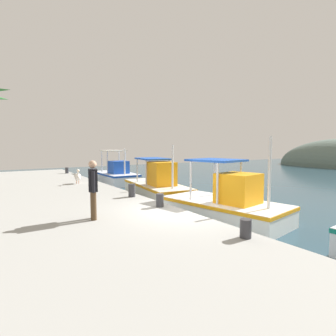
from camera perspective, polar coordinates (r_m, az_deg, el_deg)
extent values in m
cube|color=#9E9E99|center=(7.57, -30.49, -15.07)|extent=(36.00, 10.00, 0.80)
cube|color=white|center=(21.19, -10.77, -2.07)|extent=(4.59, 2.10, 0.82)
cube|color=#1947B7|center=(21.15, -10.79, -1.18)|extent=(4.63, 2.14, 0.12)
cube|color=#1947B7|center=(20.58, -10.23, 0.17)|extent=(1.29, 1.24, 0.91)
cylinder|color=silver|center=(21.80, -13.57, 1.28)|extent=(0.08, 0.08, 1.61)
cylinder|color=silver|center=(22.30, -10.08, 1.42)|extent=(0.08, 0.08, 1.61)
cylinder|color=silver|center=(20.64, -12.47, 1.12)|extent=(0.08, 0.08, 1.61)
cylinder|color=silver|center=(21.17, -8.81, 1.26)|extent=(0.08, 0.08, 1.61)
cube|color=silver|center=(21.43, -11.26, 3.53)|extent=(1.87, 1.53, 0.08)
cylinder|color=silver|center=(19.49, -8.98, 1.31)|extent=(0.10, 0.10, 1.84)
torus|color=orange|center=(20.85, -8.51, 0.25)|extent=(0.54, 0.11, 0.54)
cube|color=silver|center=(15.59, -2.44, -4.57)|extent=(5.70, 2.68, 0.74)
cube|color=orange|center=(15.55, -2.45, -3.53)|extent=(5.75, 2.72, 0.12)
cube|color=orange|center=(14.84, -1.42, -1.15)|extent=(1.68, 1.38, 1.26)
cylinder|color=silver|center=(16.36, -6.40, -0.50)|extent=(0.08, 0.08, 1.34)
cylinder|color=silver|center=(16.86, -1.92, -0.32)|extent=(0.08, 0.08, 1.34)
cylinder|color=silver|center=(14.97, -4.54, -0.97)|extent=(0.08, 0.08, 1.34)
cylinder|color=silver|center=(15.52, 0.27, -0.75)|extent=(0.08, 0.08, 1.34)
cube|color=#1E4CB2|center=(15.86, -3.17, 1.93)|extent=(2.39, 1.74, 0.08)
cylinder|color=silver|center=(13.56, 0.95, 0.21)|extent=(0.10, 0.10, 2.17)
cube|color=white|center=(10.90, 11.61, -8.63)|extent=(5.04, 3.01, 0.76)
cube|color=orange|center=(10.84, 11.63, -7.08)|extent=(5.08, 3.06, 0.12)
cube|color=orange|center=(10.41, 14.36, -4.10)|extent=(1.54, 1.53, 1.10)
cylinder|color=silver|center=(10.76, 4.72, -2.61)|extent=(0.08, 0.08, 1.50)
cylinder|color=silver|center=(11.93, 9.62, -1.94)|extent=(0.08, 0.08, 1.50)
cylinder|color=silver|center=(9.96, 10.19, -3.25)|extent=(0.08, 0.08, 1.50)
cylinder|color=silver|center=(11.22, 14.83, -2.45)|extent=(0.08, 0.08, 1.50)
cube|color=#1E4CB2|center=(10.88, 9.94, 1.60)|extent=(2.17, 1.93, 0.08)
cylinder|color=silver|center=(9.76, 20.30, -0.89)|extent=(0.10, 0.10, 2.43)
torus|color=orange|center=(10.94, 16.91, -3.74)|extent=(0.55, 0.20, 0.54)
cylinder|color=tan|center=(15.84, -18.43, -2.68)|extent=(0.04, 0.04, 0.22)
cylinder|color=tan|center=(15.85, -18.00, -2.67)|extent=(0.04, 0.04, 0.22)
ellipsoid|color=white|center=(15.77, -18.22, -1.80)|extent=(0.68, 0.41, 0.40)
ellipsoid|color=silver|center=(15.81, -18.24, -1.56)|extent=(0.59, 0.44, 0.28)
cylinder|color=white|center=(15.56, -18.16, -1.07)|extent=(0.20, 0.12, 0.27)
sphere|color=white|center=(15.46, -18.14, -0.50)|extent=(0.18, 0.18, 0.16)
cone|color=#F2B272|center=(15.26, -18.05, -0.64)|extent=(0.31, 0.11, 0.07)
cylinder|color=#4C3823|center=(7.99, -15.16, -7.58)|extent=(0.16, 0.16, 0.80)
cylinder|color=#4C3823|center=(8.19, -15.21, -7.29)|extent=(0.16, 0.16, 0.80)
cube|color=black|center=(7.97, -15.30, -2.43)|extent=(0.44, 0.34, 0.62)
cylinder|color=black|center=(7.73, -15.24, -2.79)|extent=(0.10, 0.10, 0.59)
cylinder|color=black|center=(8.22, -15.35, -2.36)|extent=(0.10, 0.10, 0.59)
sphere|color=tan|center=(7.93, -15.37, 0.74)|extent=(0.22, 0.22, 0.22)
cylinder|color=#333338|center=(21.89, -20.21, -0.46)|extent=(0.24, 0.24, 0.44)
cylinder|color=#333338|center=(11.27, -7.50, -4.61)|extent=(0.28, 0.28, 0.52)
cylinder|color=#333338|center=(9.38, -1.70, -6.71)|extent=(0.26, 0.26, 0.45)
cylinder|color=#333338|center=(6.57, 15.79, -11.97)|extent=(0.26, 0.26, 0.42)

